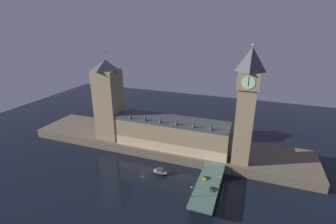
{
  "coord_description": "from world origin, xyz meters",
  "views": [
    {
      "loc": [
        63.68,
        -123.35,
        93.17
      ],
      "look_at": [
        10.48,
        20.0,
        37.78
      ],
      "focal_mm": 26.0,
      "sensor_mm": 36.0,
      "label": 1
    }
  ],
  "objects_px": {
    "street_lamp_mid": "(220,180)",
    "car_northbound_lead": "(205,177)",
    "clock_tower": "(246,104)",
    "street_lamp_near": "(192,190)",
    "car_southbound_lead": "(212,189)",
    "pedestrian_near_rail": "(196,187)",
    "victoria_tower": "(109,100)",
    "street_lamp_far": "(204,162)",
    "boat_upstream": "(160,172)"
  },
  "relations": [
    {
      "from": "clock_tower",
      "to": "car_southbound_lead",
      "type": "distance_m",
      "value": 55.45
    },
    {
      "from": "clock_tower",
      "to": "pedestrian_near_rail",
      "type": "xyz_separation_m",
      "value": [
        -20.57,
        -38.87,
        -39.01
      ]
    },
    {
      "from": "street_lamp_mid",
      "to": "car_southbound_lead",
      "type": "bearing_deg",
      "value": -121.69
    },
    {
      "from": "street_lamp_mid",
      "to": "street_lamp_far",
      "type": "height_order",
      "value": "street_lamp_far"
    },
    {
      "from": "victoria_tower",
      "to": "pedestrian_near_rail",
      "type": "distance_m",
      "value": 96.57
    },
    {
      "from": "car_southbound_lead",
      "to": "pedestrian_near_rail",
      "type": "xyz_separation_m",
      "value": [
        -8.61,
        -1.62,
        0.29
      ]
    },
    {
      "from": "victoria_tower",
      "to": "boat_upstream",
      "type": "relative_size",
      "value": 6.52
    },
    {
      "from": "car_northbound_lead",
      "to": "boat_upstream",
      "type": "distance_m",
      "value": 31.25
    },
    {
      "from": "car_northbound_lead",
      "to": "street_lamp_near",
      "type": "xyz_separation_m",
      "value": [
        -3.27,
        -18.52,
        3.41
      ]
    },
    {
      "from": "car_southbound_lead",
      "to": "street_lamp_mid",
      "type": "height_order",
      "value": "street_lamp_mid"
    },
    {
      "from": "victoria_tower",
      "to": "pedestrian_near_rail",
      "type": "xyz_separation_m",
      "value": [
        81.55,
        -42.12,
        -30.02
      ]
    },
    {
      "from": "victoria_tower",
      "to": "street_lamp_far",
      "type": "height_order",
      "value": "victoria_tower"
    },
    {
      "from": "street_lamp_near",
      "to": "street_lamp_mid",
      "type": "distance_m",
      "value": 19.18
    },
    {
      "from": "car_southbound_lead",
      "to": "street_lamp_mid",
      "type": "xyz_separation_m",
      "value": [
        3.27,
        5.3,
        3.04
      ]
    },
    {
      "from": "car_northbound_lead",
      "to": "street_lamp_near",
      "type": "bearing_deg",
      "value": -100.02
    },
    {
      "from": "victoria_tower",
      "to": "pedestrian_near_rail",
      "type": "relative_size",
      "value": 38.82
    },
    {
      "from": "victoria_tower",
      "to": "car_southbound_lead",
      "type": "xyz_separation_m",
      "value": [
        90.16,
        -40.5,
        -30.31
      ]
    },
    {
      "from": "street_lamp_near",
      "to": "street_lamp_far",
      "type": "height_order",
      "value": "street_lamp_far"
    },
    {
      "from": "victoria_tower",
      "to": "car_northbound_lead",
      "type": "height_order",
      "value": "victoria_tower"
    },
    {
      "from": "street_lamp_near",
      "to": "clock_tower",
      "type": "bearing_deg",
      "value": 65.8
    },
    {
      "from": "car_southbound_lead",
      "to": "street_lamp_far",
      "type": "distance_m",
      "value": 22.26
    },
    {
      "from": "car_southbound_lead",
      "to": "street_lamp_far",
      "type": "relative_size",
      "value": 0.64
    },
    {
      "from": "victoria_tower",
      "to": "street_lamp_far",
      "type": "relative_size",
      "value": 9.91
    },
    {
      "from": "clock_tower",
      "to": "street_lamp_far",
      "type": "height_order",
      "value": "clock_tower"
    },
    {
      "from": "street_lamp_mid",
      "to": "street_lamp_far",
      "type": "xyz_separation_m",
      "value": [
        -12.28,
        14.72,
        0.62
      ]
    },
    {
      "from": "clock_tower",
      "to": "street_lamp_near",
      "type": "height_order",
      "value": "clock_tower"
    },
    {
      "from": "street_lamp_near",
      "to": "street_lamp_far",
      "type": "relative_size",
      "value": 0.94
    },
    {
      "from": "clock_tower",
      "to": "car_southbound_lead",
      "type": "relative_size",
      "value": 17.32
    },
    {
      "from": "car_southbound_lead",
      "to": "pedestrian_near_rail",
      "type": "distance_m",
      "value": 8.77
    },
    {
      "from": "street_lamp_near",
      "to": "car_southbound_lead",
      "type": "bearing_deg",
      "value": 46.27
    },
    {
      "from": "clock_tower",
      "to": "street_lamp_mid",
      "type": "xyz_separation_m",
      "value": [
        -8.68,
        -31.94,
        -36.26
      ]
    },
    {
      "from": "street_lamp_far",
      "to": "street_lamp_mid",
      "type": "bearing_deg",
      "value": -50.16
    },
    {
      "from": "clock_tower",
      "to": "victoria_tower",
      "type": "height_order",
      "value": "clock_tower"
    },
    {
      "from": "clock_tower",
      "to": "car_northbound_lead",
      "type": "xyz_separation_m",
      "value": [
        -17.7,
        -28.14,
        -39.29
      ]
    },
    {
      "from": "clock_tower",
      "to": "street_lamp_near",
      "type": "xyz_separation_m",
      "value": [
        -20.97,
        -46.66,
        -35.88
      ]
    },
    {
      "from": "victoria_tower",
      "to": "boat_upstream",
      "type": "height_order",
      "value": "victoria_tower"
    },
    {
      "from": "clock_tower",
      "to": "car_northbound_lead",
      "type": "bearing_deg",
      "value": -122.16
    },
    {
      "from": "street_lamp_near",
      "to": "pedestrian_near_rail",
      "type": "bearing_deg",
      "value": 87.06
    },
    {
      "from": "victoria_tower",
      "to": "car_northbound_lead",
      "type": "distance_m",
      "value": 95.03
    },
    {
      "from": "street_lamp_near",
      "to": "street_lamp_far",
      "type": "bearing_deg",
      "value": 90.0
    },
    {
      "from": "boat_upstream",
      "to": "street_lamp_mid",
      "type": "bearing_deg",
      "value": -11.65
    },
    {
      "from": "street_lamp_near",
      "to": "victoria_tower",
      "type": "bearing_deg",
      "value": 148.4
    },
    {
      "from": "street_lamp_mid",
      "to": "car_northbound_lead",
      "type": "bearing_deg",
      "value": 157.13
    },
    {
      "from": "victoria_tower",
      "to": "street_lamp_mid",
      "type": "distance_m",
      "value": 103.5
    },
    {
      "from": "clock_tower",
      "to": "street_lamp_near",
      "type": "relative_size",
      "value": 11.73
    },
    {
      "from": "clock_tower",
      "to": "pedestrian_near_rail",
      "type": "relative_size",
      "value": 43.35
    },
    {
      "from": "car_northbound_lead",
      "to": "street_lamp_far",
      "type": "distance_m",
      "value": 11.97
    },
    {
      "from": "pedestrian_near_rail",
      "to": "street_lamp_mid",
      "type": "height_order",
      "value": "street_lamp_mid"
    },
    {
      "from": "clock_tower",
      "to": "car_southbound_lead",
      "type": "xyz_separation_m",
      "value": [
        -11.96,
        -37.24,
        -39.3
      ]
    },
    {
      "from": "car_northbound_lead",
      "to": "pedestrian_near_rail",
      "type": "xyz_separation_m",
      "value": [
        -2.87,
        -10.72,
        0.28
      ]
    }
  ]
}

